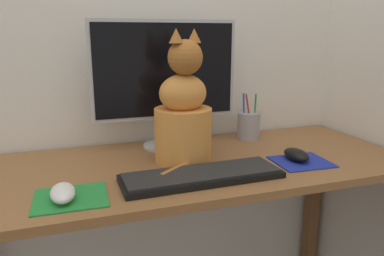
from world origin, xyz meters
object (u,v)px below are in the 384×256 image
Objects in this scene: computer_mouse_left at (63,193)px; computer_mouse_right at (296,155)px; cat at (183,114)px; keyboard at (202,175)px; pen_cup at (249,125)px; monitor at (165,77)px.

computer_mouse_left is 1.02× the size of computer_mouse_right.
cat reaches higher than computer_mouse_right.
cat reaches higher than keyboard.
monitor is at bearing 179.99° from pen_cup.
computer_mouse_right is 0.39m from cat.
monitor is 4.81× the size of computer_mouse_right.
pen_cup reaches higher than computer_mouse_left.
computer_mouse_right is 0.30m from pen_cup.
pen_cup is (0.32, 0.35, 0.04)m from keyboard.
keyboard is at bearing -107.28° from cat.
cat is (-0.35, 0.12, 0.13)m from computer_mouse_right.
monitor is 2.88× the size of pen_cup.
monitor is at bearing 140.56° from computer_mouse_right.
computer_mouse_left is (-0.36, -0.37, -0.23)m from monitor.
monitor is 0.20m from cat.
computer_mouse_left and computer_mouse_right have the same top height.
computer_mouse_left is 0.79m from pen_cup.
monitor is 0.39m from pen_cup.
computer_mouse_right is at bearing -39.44° from monitor.
keyboard is 0.35m from computer_mouse_right.
monitor is 0.52m from computer_mouse_right.
pen_cup is at bearing 94.52° from computer_mouse_right.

